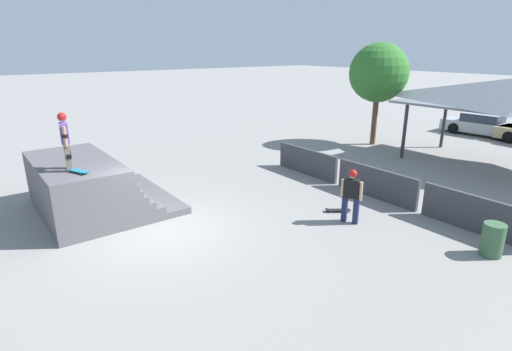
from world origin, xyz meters
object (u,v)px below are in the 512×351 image
Objects in this scene: skateboard_on_ground at (337,210)px; trash_bin at (493,240)px; parked_car_silver at (483,125)px; skater_on_deck at (65,137)px; bystander_walking at (352,192)px; tree_beside_pavilion at (379,73)px; skateboard_on_deck at (78,171)px.

skateboard_on_ground is 0.89× the size of trash_bin.
trash_bin is 16.21m from parked_car_silver.
skater_on_deck reaches higher than bystander_walking.
trash_bin is at bearing 176.63° from bystander_walking.
skater_on_deck is 15.45m from tree_beside_pavilion.
tree_beside_pavilion reaches higher than bystander_walking.
tree_beside_pavilion reaches higher than parked_car_silver.
bystander_walking is 1.92× the size of trash_bin.
skater_on_deck is 22.54m from parked_car_silver.
trash_bin is at bearing -38.98° from tree_beside_pavilion.
skateboard_on_ground is at bearing -167.13° from trash_bin.
bystander_walking is 1.22m from skateboard_on_ground.
parked_car_silver is at bearing 64.73° from skateboard_on_deck.
trash_bin is (8.07, 7.77, -2.19)m from skater_on_deck.
bystander_walking is 16.30m from parked_car_silver.
skateboard_on_ground is 15.86m from parked_car_silver.
skater_on_deck is at bearing -95.92° from parked_car_silver.
trash_bin is at bearing 137.62° from skateboard_on_ground.
skateboard_on_deck is at bearing -94.82° from parked_car_silver.
bystander_walking is (4.20, 6.39, -0.79)m from skateboard_on_deck.
tree_beside_pavilion is 12.51m from trash_bin.
skateboard_on_deck is 0.18× the size of parked_car_silver.
tree_beside_pavilion is at bearing 105.33° from skater_on_deck.
skater_on_deck is 1.94× the size of skateboard_on_deck.
skateboard_on_ground is 4.31m from trash_bin.
bystander_walking is at bearing 102.79° from skateboard_on_ground.
skateboard_on_ground is at bearing 70.76° from skater_on_deck.
trash_bin reaches higher than skateboard_on_ground.
bystander_walking is 3.69m from trash_bin.
bystander_walking is 11.02m from tree_beside_pavilion.
tree_beside_pavilion is at bearing 73.10° from skateboard_on_deck.
skater_on_deck is 8.16m from bystander_walking.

